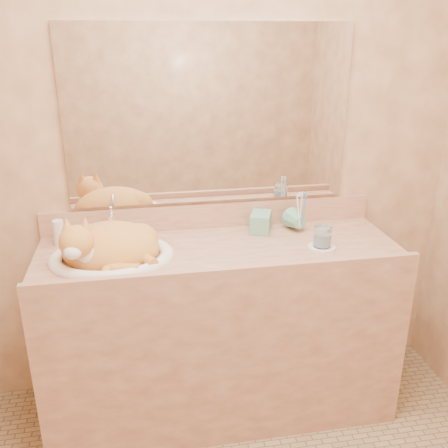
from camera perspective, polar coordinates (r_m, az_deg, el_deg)
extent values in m
cube|color=#996845|center=(2.35, -1.64, 8.89)|extent=(2.40, 0.02, 2.50)
cube|color=white|center=(2.31, -1.63, 12.22)|extent=(1.30, 0.02, 0.80)
imported|color=#69A98A|center=(2.31, 4.05, 0.94)|extent=(0.12, 0.12, 0.20)
imported|color=#69A98A|center=(2.38, 8.73, -0.01)|extent=(0.12, 0.12, 0.09)
cylinder|color=silver|center=(2.25, 11.10, -2.62)|extent=(0.12, 0.12, 0.01)
cylinder|color=white|center=(2.23, 11.20, -1.42)|extent=(0.08, 0.08, 0.09)
cylinder|color=white|center=(2.34, -18.34, -0.96)|extent=(0.05, 0.05, 0.12)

